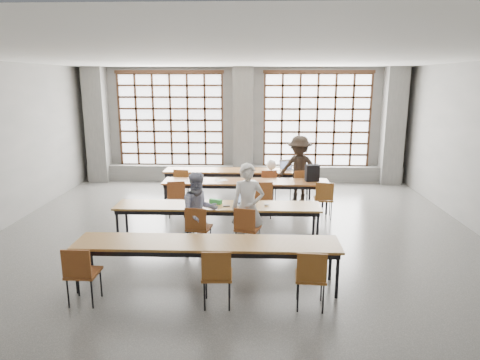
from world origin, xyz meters
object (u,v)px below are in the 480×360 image
at_px(desk_row_d, 207,246).
at_px(chair_front_left, 198,225).
at_px(desk_row_a, 238,172).
at_px(mouse, 266,205).
at_px(chair_near_left, 81,270).
at_px(chair_mid_left, 176,195).
at_px(laptop_front, 246,201).
at_px(laptop_back, 287,167).
at_px(chair_back_right, 300,183).
at_px(student_back, 299,169).
at_px(desk_row_c, 218,208).
at_px(chair_back_mid, 268,183).
at_px(green_box, 216,201).
at_px(red_pouch, 83,270).
at_px(plastic_bag, 271,165).
at_px(chair_mid_right, 324,196).
at_px(chair_mid_centre, 263,196).
at_px(chair_near_right, 311,274).
at_px(chair_back_left, 183,182).
at_px(backpack, 312,173).
at_px(phone, 227,206).
at_px(desk_row_b, 246,184).
at_px(chair_front_right, 246,225).
at_px(student_female, 199,212).
at_px(student_male, 248,208).
at_px(chair_near_mid, 217,272).

xyz_separation_m(desk_row_d, chair_front_left, (-0.33, 1.33, -0.13)).
bearing_deg(desk_row_a, mouse, -78.37).
xyz_separation_m(desk_row_a, chair_near_left, (-1.95, -5.93, -0.13)).
distance_m(chair_mid_left, laptop_front, 2.11).
bearing_deg(laptop_back, mouse, -100.39).
bearing_deg(chair_back_right, student_back, 98.20).
height_order(desk_row_d, chair_near_left, chair_near_left).
bearing_deg(desk_row_c, chair_back_right, 55.36).
bearing_deg(chair_back_mid, laptop_back, 54.81).
bearing_deg(chair_front_left, chair_near_left, -125.05).
xyz_separation_m(student_back, laptop_back, (-0.27, 0.61, -0.07)).
bearing_deg(green_box, red_pouch, -122.31).
bearing_deg(chair_mid_left, chair_back_mid, 30.84).
height_order(chair_back_mid, plastic_bag, plastic_bag).
xyz_separation_m(chair_mid_right, mouse, (-1.34, -1.45, 0.21)).
distance_m(chair_mid_centre, laptop_front, 1.39).
relative_size(desk_row_a, chair_near_right, 4.55).
bearing_deg(chair_back_left, laptop_front, -56.93).
relative_size(chair_mid_centre, backpack, 2.20).
height_order(desk_row_d, chair_back_mid, chair_back_mid).
relative_size(chair_mid_centre, mouse, 8.98).
bearing_deg(phone, green_box, 141.95).
relative_size(laptop_back, red_pouch, 2.24).
relative_size(laptop_back, backpack, 1.12).
relative_size(desk_row_b, chair_back_mid, 4.55).
height_order(desk_row_b, laptop_back, laptop_back).
height_order(chair_back_right, phone, chair_back_right).
xyz_separation_m(chair_back_right, chair_front_left, (-2.19, -3.34, 0.00)).
height_order(backpack, red_pouch, backpack).
distance_m(chair_front_left, student_back, 4.11).
relative_size(chair_front_right, laptop_front, 2.20).
distance_m(desk_row_b, plastic_bag, 1.51).
relative_size(student_female, plastic_bag, 5.20).
relative_size(chair_near_left, student_female, 0.59).
distance_m(chair_mid_centre, student_male, 1.97).
xyz_separation_m(chair_mid_right, plastic_bag, (-1.13, 1.97, 0.34)).
relative_size(desk_row_b, laptop_back, 8.95).
xyz_separation_m(chair_back_left, backpack, (3.25, -0.61, 0.39)).
xyz_separation_m(desk_row_a, student_male, (0.34, -3.84, 0.16)).
bearing_deg(desk_row_a, laptop_front, -85.00).
distance_m(chair_back_mid, plastic_bag, 0.76).
xyz_separation_m(chair_back_right, chair_mid_left, (-2.96, -1.29, 0.00)).
distance_m(chair_mid_left, chair_front_right, 2.64).
xyz_separation_m(chair_back_right, laptop_front, (-1.34, -2.61, 0.25)).
relative_size(chair_near_mid, phone, 6.77).
bearing_deg(student_female, chair_near_left, -147.36).
xyz_separation_m(desk_row_a, chair_front_right, (0.32, -3.97, -0.13)).
height_order(desk_row_d, chair_near_mid, chair_near_mid).
bearing_deg(laptop_front, chair_near_mid, -96.87).
xyz_separation_m(desk_row_b, chair_front_right, (0.08, -2.68, -0.13)).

